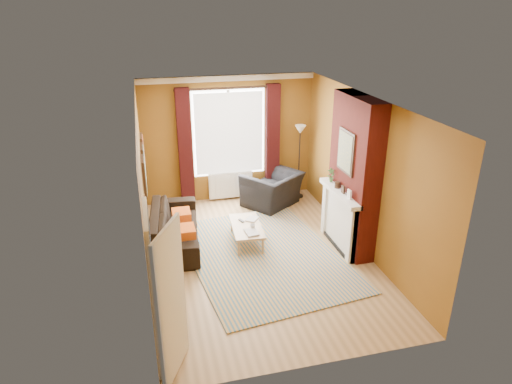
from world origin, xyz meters
TOP-DOWN VIEW (x-y plane):
  - ground at (0.00, 0.00)m, footprint 5.50×5.50m
  - room_walls at (0.64, 0.28)m, footprint 3.82×5.54m
  - striped_rug at (0.08, -0.00)m, footprint 2.98×3.83m
  - sofa at (-1.42, 0.90)m, footprint 1.05×2.27m
  - armchair at (0.84, 2.10)m, footprint 1.53×1.50m
  - coffee_table at (-0.11, 0.54)m, footprint 0.61×1.12m
  - wicker_stool at (0.62, 2.05)m, footprint 0.43×0.43m
  - floor_lamp at (1.55, 2.40)m, footprint 0.28×0.28m
  - book_a at (-0.20, 0.21)m, footprint 0.25×0.32m
  - book_b at (-0.03, 0.83)m, footprint 0.31×0.33m
  - mug at (-0.03, 0.38)m, footprint 0.12×0.12m
  - tv_remote at (-0.16, 0.74)m, footprint 0.09×0.16m

SIDE VIEW (x-z plane):
  - ground at x=0.00m, z-range 0.00..0.00m
  - striped_rug at x=0.08m, z-range 0.00..0.02m
  - wicker_stool at x=0.62m, z-range 0.00..0.45m
  - sofa at x=-1.42m, z-range 0.00..0.64m
  - coffee_table at x=-0.11m, z-range 0.14..0.51m
  - book_b at x=-0.03m, z-range 0.36..0.38m
  - tv_remote at x=-0.16m, z-range 0.36..0.38m
  - armchair at x=0.84m, z-range 0.00..0.75m
  - book_a at x=-0.20m, z-range 0.36..0.39m
  - mug at x=-0.03m, z-range 0.36..0.45m
  - floor_lamp at x=1.55m, z-range 0.49..2.20m
  - room_walls at x=0.64m, z-range -0.03..2.80m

